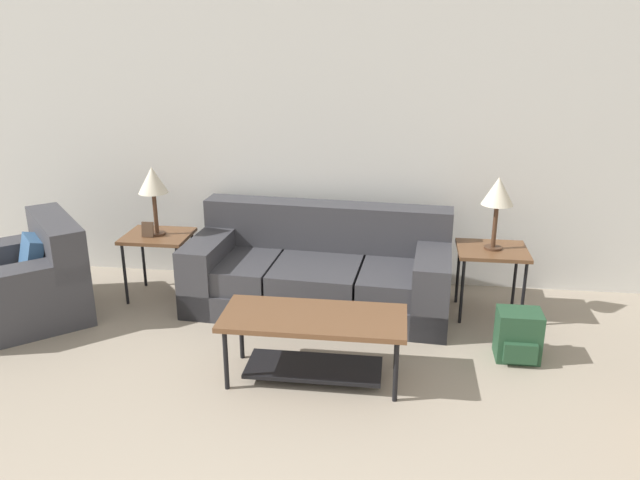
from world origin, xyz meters
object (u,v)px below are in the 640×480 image
(armchair, at_px, (26,284))
(table_lamp_right, at_px, (498,193))
(backpack, at_px, (518,336))
(side_table_left, at_px, (158,241))
(table_lamp_left, at_px, (153,182))
(coffee_table, at_px, (314,332))
(side_table_right, at_px, (492,256))
(couch, at_px, (320,273))

(armchair, bearing_deg, table_lamp_right, 8.10)
(backpack, bearing_deg, armchair, 177.20)
(side_table_left, bearing_deg, table_lamp_left, 45.00)
(coffee_table, relative_size, table_lamp_left, 2.07)
(side_table_left, relative_size, table_lamp_right, 0.98)
(side_table_left, bearing_deg, table_lamp_right, 0.00)
(side_table_right, bearing_deg, coffee_table, -137.65)
(side_table_right, height_order, table_lamp_left, table_lamp_left)
(side_table_right, xyz_separation_m, backpack, (0.12, -0.72, -0.34))
(side_table_right, bearing_deg, armchair, -171.90)
(armchair, xyz_separation_m, backpack, (3.86, -0.19, -0.11))
(side_table_left, xyz_separation_m, side_table_right, (2.81, 0.00, 0.00))
(table_lamp_left, relative_size, table_lamp_right, 1.00)
(coffee_table, xyz_separation_m, side_table_right, (1.29, 1.17, 0.17))
(armchair, relative_size, side_table_left, 2.32)
(table_lamp_left, bearing_deg, coffee_table, -37.71)
(side_table_left, relative_size, backpack, 1.58)
(table_lamp_left, bearing_deg, armchair, -150.23)
(side_table_left, relative_size, side_table_right, 1.00)
(armchair, relative_size, table_lamp_left, 2.27)
(couch, relative_size, backpack, 6.06)
(armchair, distance_m, side_table_right, 3.78)
(side_table_left, xyz_separation_m, backpack, (2.93, -0.72, -0.34))
(couch, height_order, coffee_table, couch)
(side_table_left, bearing_deg, backpack, -13.82)
(table_lamp_left, bearing_deg, side_table_left, -135.00)
(coffee_table, bearing_deg, couch, 95.44)
(coffee_table, height_order, backpack, coffee_table)
(side_table_right, bearing_deg, table_lamp_left, 180.00)
(side_table_right, distance_m, table_lamp_right, 0.52)
(side_table_left, distance_m, table_lamp_right, 2.85)
(armchair, xyz_separation_m, side_table_right, (3.74, 0.53, 0.22))
(coffee_table, xyz_separation_m, backpack, (1.41, 0.45, -0.17))
(table_lamp_left, distance_m, table_lamp_right, 2.81)
(couch, height_order, armchair, couch)
(table_lamp_right, relative_size, backpack, 1.61)
(coffee_table, distance_m, table_lamp_right, 1.87)
(table_lamp_left, xyz_separation_m, table_lamp_right, (2.81, 0.00, 0.00))
(armchair, bearing_deg, coffee_table, -14.70)
(armchair, relative_size, side_table_right, 2.32)
(table_lamp_right, xyz_separation_m, backpack, (0.12, -0.72, -0.85))
(couch, xyz_separation_m, table_lamp_right, (1.40, 0.00, 0.74))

